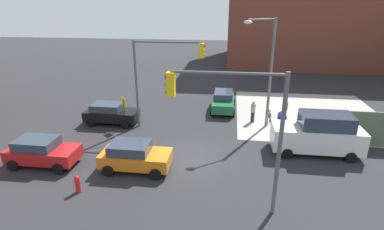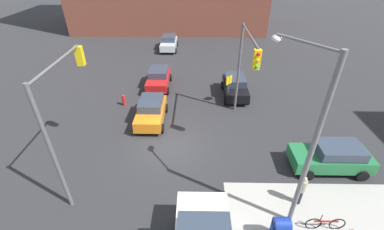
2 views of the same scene
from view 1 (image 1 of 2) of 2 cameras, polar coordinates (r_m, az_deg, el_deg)
name	(u,v)px [view 1 (image 1 of 2)]	position (r m, az deg, el deg)	size (l,w,h in m)	color
ground_plane	(189,158)	(18.56, -0.65, -8.18)	(120.00, 120.00, 0.00)	#28282B
sidewalk_corner	(307,114)	(27.45, 21.13, 0.24)	(12.00, 12.00, 0.01)	#9E9B93
building_warehouse_north	(337,10)	(52.38, 25.88, 17.62)	(32.00, 18.00, 15.72)	brown
traffic_signal_nw_corner	(162,68)	(21.59, -5.78, 8.99)	(5.15, 0.36, 6.50)	#59595B
traffic_signal_se_corner	(237,116)	(12.38, 8.49, -0.24)	(4.92, 0.36, 6.50)	#59595B
street_lamp_corner	(268,66)	(22.22, 14.21, 9.04)	(2.30, 1.71, 8.00)	slate
warning_sign_two_way	(124,107)	(22.74, -12.80, 1.40)	(0.48, 0.48, 2.40)	#4C4C4C
mailbox_blue	(282,121)	(22.94, 16.70, -1.13)	(0.56, 0.64, 1.43)	navy
fire_hydrant	(78,184)	(16.34, -20.96, -12.13)	(0.26, 0.26, 0.94)	red
coupe_orange	(135,156)	(17.33, -10.89, -7.67)	(3.91, 2.02, 1.62)	orange
sedan_green	(223,101)	(26.39, 5.98, 2.70)	(2.02, 4.23, 1.62)	#1E6638
hatchback_red	(42,151)	(19.58, -26.68, -6.19)	(4.01, 2.02, 1.62)	#B21919
coupe_black	(111,113)	(24.16, -15.24, 0.33)	(4.04, 2.02, 1.62)	black
van_white_delivery	(318,134)	(20.24, 22.94, -3.34)	(5.40, 2.32, 2.62)	white
pedestrian_crossing	(253,111)	(24.04, 11.53, 0.71)	(0.36, 0.36, 1.73)	#9E937A
pedestrian_waiting	(285,109)	(25.22, 17.31, 1.09)	(0.36, 0.36, 1.71)	maroon
bicycle_leaning_on_fence	(269,116)	(25.03, 14.55, -0.10)	(0.05, 1.75, 0.97)	black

